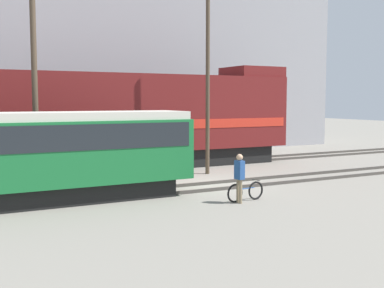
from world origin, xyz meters
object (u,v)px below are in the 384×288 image
(utility_pole_center, at_px, (35,92))
(utility_pole_right, at_px, (208,80))
(bicycle, at_px, (246,192))
(freight_locomotive, at_px, (105,120))
(streetcar, at_px, (44,152))
(person, at_px, (239,173))

(utility_pole_center, xyz_separation_m, utility_pole_right, (8.28, 0.00, 0.68))
(bicycle, height_order, utility_pole_right, utility_pole_right)
(freight_locomotive, bearing_deg, utility_pole_center, -139.73)
(freight_locomotive, relative_size, streetcar, 2.02)
(streetcar, xyz_separation_m, utility_pole_center, (0.31, 3.46, 2.15))
(utility_pole_center, bearing_deg, person, -48.09)
(person, relative_size, utility_pole_center, 0.22)
(bicycle, height_order, person, person)
(freight_locomotive, height_order, streetcar, freight_locomotive)
(streetcar, height_order, utility_pole_center, utility_pole_center)
(person, xyz_separation_m, utility_pole_right, (2.37, 6.59, 3.61))
(streetcar, xyz_separation_m, utility_pole_right, (8.60, 3.46, 2.83))
(freight_locomotive, distance_m, utility_pole_right, 5.82)
(streetcar, height_order, bicycle, streetcar)
(bicycle, bearing_deg, utility_pole_right, 72.85)
(streetcar, relative_size, person, 6.00)
(streetcar, distance_m, utility_pole_right, 9.69)
(person, bearing_deg, utility_pole_right, 70.21)
(bicycle, xyz_separation_m, utility_pole_right, (1.98, 6.40, 4.36))
(utility_pole_right, bearing_deg, utility_pole_center, 180.00)
(streetcar, xyz_separation_m, person, (6.23, -3.13, -0.78))
(freight_locomotive, relative_size, bicycle, 12.98)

